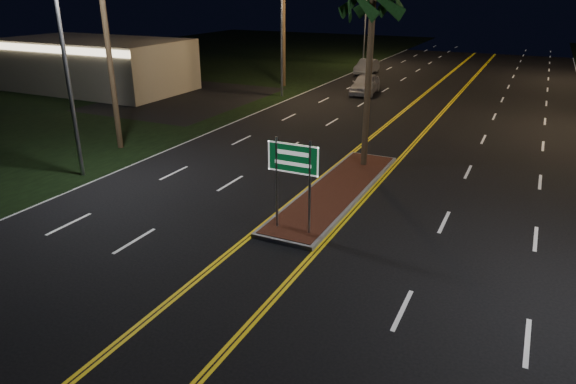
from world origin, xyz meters
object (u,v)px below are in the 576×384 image
Objects in this scene: palm_median at (373,2)px; median_island at (337,191)px; streetlight_left_far at (369,10)px; streetlight_left_near at (70,45)px; highway_sign at (293,167)px; streetlight_left_mid at (286,19)px; car_near at (365,82)px; commercial_building at (95,64)px; car_far at (367,65)px.

median_island is at bearing -90.00° from palm_median.
streetlight_left_far reaches higher than palm_median.
streetlight_left_near is 12.55m from palm_median.
streetlight_left_far is at bearing 104.44° from highway_sign.
streetlight_left_near is at bearing -148.51° from palm_median.
streetlight_left_mid reaches higher than median_island.
streetlight_left_near reaches higher than highway_sign.
streetlight_left_near is (-10.61, 1.20, 3.25)m from highway_sign.
highway_sign is at bearing -6.47° from streetlight_left_near.
streetlight_left_near reaches higher than car_near.
commercial_building is at bearing 153.45° from median_island.
commercial_building is 1.81× the size of palm_median.
highway_sign is 9.11m from palm_median.
median_island is 29.13m from commercial_building.
palm_median is 1.53× the size of car_near.
commercial_building is 28.75m from streetlight_left_far.
streetlight_left_mid is 1.08× the size of palm_median.
car_far is at bearing 86.47° from streetlight_left_near.
commercial_building is 2.77× the size of car_near.
car_near is 1.13× the size of car_far.
streetlight_left_mid is at bearing 121.98° from median_island.
streetlight_left_near is (-10.61, -3.00, 5.57)m from median_island.
median_island is 2.14× the size of car_far.
highway_sign is 0.36× the size of streetlight_left_far.
car_far is (2.07, -6.45, -4.86)m from streetlight_left_far.
highway_sign is 0.67× the size of car_far.
streetlight_left_mid is 20.00m from streetlight_left_far.
streetlight_left_mid reaches higher than palm_median.
streetlight_left_near is 33.97m from car_far.
car_near is at bearing -73.92° from car_far.
streetlight_left_mid is at bearing -90.00° from streetlight_left_far.
streetlight_left_far is 35.18m from palm_median.
highway_sign reaches higher than car_far.
streetlight_left_mid reaches higher than car_far.
commercial_building reaches higher than car_far.
car_near is (20.46, 7.79, -1.10)m from commercial_building.
highway_sign is 0.59× the size of car_near.
commercial_building is 1.67× the size of streetlight_left_near.
car_near is at bearing 104.94° from median_island.
highway_sign is 0.21× the size of commercial_building.
car_near reaches higher than median_island.
highway_sign is at bearing -90.00° from median_island.
car_near is (5.07, -16.22, -4.75)m from streetlight_left_far.
streetlight_left_mid is at bearing -99.67° from car_far.
car_near is at bearing 77.97° from streetlight_left_near.
commercial_building is 3.14× the size of car_far.
streetlight_left_mid is (0.00, 20.00, 0.00)m from streetlight_left_near.
commercial_building is at bearing 159.95° from palm_median.
car_near is (-5.54, 17.28, -6.37)m from palm_median.
car_far reaches higher than median_island.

